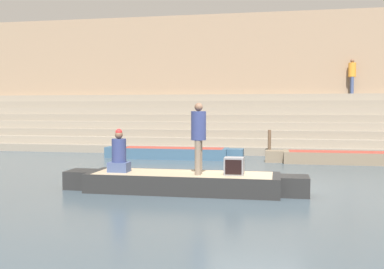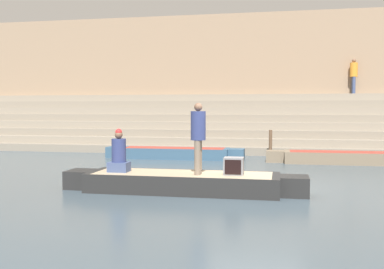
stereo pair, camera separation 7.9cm
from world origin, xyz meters
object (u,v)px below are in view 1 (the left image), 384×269
Objects in this scene: rowboat_main at (183,182)px; mooring_post at (269,144)px; person_standing at (199,133)px; moored_boat_distant at (173,153)px; person_on_steps at (352,74)px; person_rowing at (119,155)px; moored_boat_shore at (351,157)px; tv_set at (234,166)px.

mooring_post is (1.99, 8.25, 0.34)m from rowboat_main.
moored_boat_distant is (-2.38, 7.41, -1.24)m from person_standing.
person_standing is at bearing -24.34° from person_on_steps.
person_rowing is 7.37m from moored_boat_distant.
person_rowing is at bearing -85.95° from moored_boat_distant.
rowboat_main is 1.05× the size of moored_boat_distant.
moored_boat_distant is at bearing 174.59° from moored_boat_shore.
rowboat_main is 8.49m from mooring_post.
tv_set is at bearing 8.22° from person_rowing.
tv_set is at bearing -64.40° from moored_boat_distant.
mooring_post is (-3.07, 1.45, 0.35)m from moored_boat_shore.
person_standing is 8.44m from moored_boat_shore.
person_rowing reaches higher than moored_boat_shore.
mooring_post is (1.57, 8.40, -0.89)m from person_standing.
rowboat_main is 3.51× the size of person_standing.
mooring_post is at bearing 78.26° from person_standing.
rowboat_main is 0.96× the size of moored_boat_shore.
tv_set is 0.07× the size of moored_boat_shore.
person_rowing reaches higher than tv_set.
person_standing is 1.59× the size of person_rowing.
person_rowing is 2.33× the size of tv_set.
person_rowing is 15.53m from person_on_steps.
tv_set is (2.94, 0.02, -0.22)m from person_rowing.
moored_boat_shore is at bearing -25.29° from mooring_post.
person_rowing is at bearing -135.94° from moored_boat_shore.
person_rowing is 0.93× the size of mooring_post.
moored_boat_shore is (3.77, 6.86, -0.45)m from tv_set.
moored_boat_shore is 3.41m from mooring_post.
moored_boat_distant is 4.94× the size of mooring_post.
mooring_post is 0.67× the size of person_on_steps.
person_rowing reaches higher than mooring_post.
person_rowing is 9.09m from mooring_post.
person_on_steps is at bearing 37.95° from moored_boat_distant.
mooring_post is at bearing -41.10° from person_on_steps.
rowboat_main reaches higher than moored_boat_shore.
person_rowing is at bearing -31.65° from person_on_steps.
person_standing is (0.42, -0.15, 1.23)m from rowboat_main.
mooring_post reaches higher than moored_boat_shore.
rowboat_main is 5.19× the size of mooring_post.
person_on_steps is (5.59, 13.26, 2.37)m from person_standing.
person_on_steps is (7.67, 13.18, 2.95)m from person_rowing.
person_on_steps is (4.02, 4.86, 3.26)m from mooring_post.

